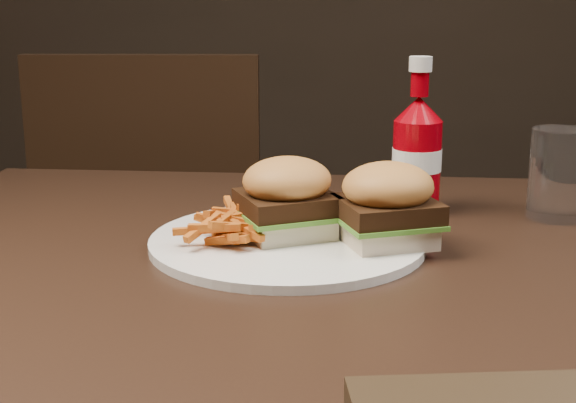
# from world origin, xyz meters

# --- Properties ---
(dining_table) EXTENTS (1.20, 0.80, 0.04)m
(dining_table) POSITION_xyz_m (0.00, 0.00, 0.73)
(dining_table) COLOR black
(dining_table) RESTS_ON ground
(chair_far) EXTENTS (0.49, 0.49, 0.04)m
(chair_far) POSITION_xyz_m (-0.44, 0.81, 0.43)
(chair_far) COLOR black
(chair_far) RESTS_ON ground
(plate) EXTENTS (0.31, 0.31, 0.01)m
(plate) POSITION_xyz_m (-0.10, 0.02, 0.76)
(plate) COLOR white
(plate) RESTS_ON dining_table
(sandwich_half_a) EXTENTS (0.12, 0.12, 0.02)m
(sandwich_half_a) POSITION_xyz_m (-0.10, 0.03, 0.77)
(sandwich_half_a) COLOR beige
(sandwich_half_a) RESTS_ON plate
(sandwich_half_b) EXTENTS (0.12, 0.11, 0.02)m
(sandwich_half_b) POSITION_xyz_m (0.01, 0.01, 0.77)
(sandwich_half_b) COLOR beige
(sandwich_half_b) RESTS_ON plate
(fries_pile) EXTENTS (0.14, 0.14, 0.04)m
(fries_pile) POSITION_xyz_m (-0.15, 0.01, 0.78)
(fries_pile) COLOR #B55B0F
(fries_pile) RESTS_ON plate
(ketchup_bottle) EXTENTS (0.07, 0.07, 0.12)m
(ketchup_bottle) POSITION_xyz_m (0.05, 0.18, 0.81)
(ketchup_bottle) COLOR #8C0009
(ketchup_bottle) RESTS_ON dining_table
(tumbler) EXTENTS (0.08, 0.08, 0.12)m
(tumbler) POSITION_xyz_m (0.23, 0.17, 0.81)
(tumbler) COLOR white
(tumbler) RESTS_ON dining_table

